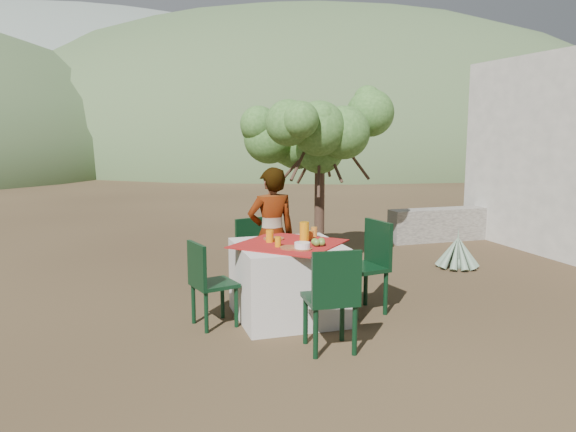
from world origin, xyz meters
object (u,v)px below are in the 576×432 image
object	(u,v)px
shrub_tree	(323,143)
juice_pitcher	(304,232)
agave	(458,253)
chair_right	(368,262)
person	(271,234)
table	(289,281)
chair_far	(254,250)
chair_near	(333,295)
chair_left	(207,280)

from	to	relation	value
shrub_tree	juice_pitcher	size ratio (longest dim) A/B	10.32
agave	shrub_tree	bearing A→B (deg)	155.49
chair_right	person	world-z (taller)	person
chair_right	agave	world-z (taller)	chair_right
table	juice_pitcher	size ratio (longest dim) A/B	6.27
agave	chair_right	bearing A→B (deg)	-145.86
chair_far	agave	size ratio (longest dim) A/B	1.34
table	juice_pitcher	bearing A→B (deg)	-4.86
chair_far	person	xyz separation A→B (m)	(0.08, -0.48, 0.27)
chair_near	shrub_tree	distance (m)	3.41
chair_right	juice_pitcher	bearing A→B (deg)	-103.51
chair_right	shrub_tree	xyz separation A→B (m)	(0.28, 2.10, 1.17)
chair_near	chair_left	bearing A→B (deg)	-41.82
chair_right	table	bearing A→B (deg)	-103.74
chair_right	shrub_tree	distance (m)	2.42
table	shrub_tree	world-z (taller)	shrub_tree
person	shrub_tree	bearing A→B (deg)	-131.49
chair_far	chair_near	size ratio (longest dim) A/B	0.92
chair_right	agave	xyz separation A→B (m)	(1.97, 1.33, -0.32)
shrub_tree	agave	xyz separation A→B (m)	(1.69, -0.77, -1.48)
chair_near	agave	bearing A→B (deg)	-135.97
chair_right	juice_pitcher	size ratio (longest dim) A/B	4.57
table	chair_far	world-z (taller)	chair_far
table	person	bearing A→B (deg)	90.58
table	agave	distance (m)	3.09
chair_near	chair_right	size ratio (longest dim) A/B	0.95
chair_right	person	size ratio (longest dim) A/B	0.64
chair_far	chair_right	size ratio (longest dim) A/B	0.88
chair_left	juice_pitcher	world-z (taller)	juice_pitcher
juice_pitcher	chair_right	bearing A→B (deg)	-3.65
table	chair_near	xyz separation A→B (m)	(0.08, -0.98, 0.12)
chair_near	person	distance (m)	1.63
chair_right	person	distance (m)	1.11
shrub_tree	juice_pitcher	distance (m)	2.42
chair_near	agave	xyz separation A→B (m)	(2.73, 2.26, -0.29)
juice_pitcher	chair_far	bearing A→B (deg)	102.18
chair_near	shrub_tree	xyz separation A→B (m)	(1.04, 3.02, 1.19)
person	juice_pitcher	size ratio (longest dim) A/B	7.11
table	chair_left	world-z (taller)	chair_left
person	agave	xyz separation A→B (m)	(2.81, 0.64, -0.53)
shrub_tree	person	bearing A→B (deg)	-128.47
person	shrub_tree	size ratio (longest dim) A/B	0.69
table	agave	size ratio (longest dim) A/B	2.09
table	chair_left	bearing A→B (deg)	-177.61
shrub_tree	chair_far	bearing A→B (deg)	-142.05
chair_near	juice_pitcher	world-z (taller)	juice_pitcher
chair_left	shrub_tree	distance (m)	3.10
chair_far	shrub_tree	xyz separation A→B (m)	(1.20, 0.94, 1.23)
chair_left	chair_right	bearing A→B (deg)	-105.45
chair_left	chair_right	world-z (taller)	chair_right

